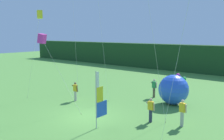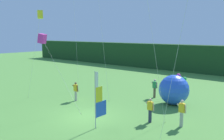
# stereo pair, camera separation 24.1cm
# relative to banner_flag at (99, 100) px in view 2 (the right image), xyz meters

# --- Properties ---
(ground_plane) EXTENTS (120.00, 120.00, 0.00)m
(ground_plane) POSITION_rel_banner_flag_xyz_m (-2.10, 0.86, -1.73)
(ground_plane) COLOR #518E3D
(distant_treeline) EXTENTS (80.00, 2.40, 4.15)m
(distant_treeline) POSITION_rel_banner_flag_xyz_m (-2.10, 25.65, 0.35)
(distant_treeline) COLOR #1E421E
(distant_treeline) RESTS_ON ground
(banner_flag) EXTENTS (0.06, 1.03, 3.60)m
(banner_flag) POSITION_rel_banner_flag_xyz_m (0.00, 0.00, 0.00)
(banner_flag) COLOR #B7B7BC
(banner_flag) RESTS_ON ground
(person_near_banner) EXTENTS (0.55, 0.48, 1.73)m
(person_near_banner) POSITION_rel_banner_flag_xyz_m (3.95, 3.40, -0.80)
(person_near_banner) COLOR #B7B2A3
(person_near_banner) RESTS_ON ground
(person_mid_field) EXTENTS (0.55, 0.48, 1.65)m
(person_mid_field) POSITION_rel_banner_flag_xyz_m (-5.70, 3.17, -0.84)
(person_mid_field) COLOR #B7B2A3
(person_mid_field) RESTS_ON ground
(person_far_left) EXTENTS (0.55, 0.48, 1.62)m
(person_far_left) POSITION_rel_banner_flag_xyz_m (2.03, 2.79, -0.86)
(person_far_left) COLOR #2D334C
(person_far_left) RESTS_ON ground
(person_far_right) EXTENTS (0.55, 0.48, 1.72)m
(person_far_right) POSITION_rel_banner_flag_xyz_m (-0.98, 8.53, -0.81)
(person_far_right) COLOR brown
(person_far_right) RESTS_ON ground
(inflatable_balloon) EXTENTS (2.48, 2.48, 2.56)m
(inflatable_balloon) POSITION_rel_banner_flag_xyz_m (1.36, 7.61, -0.48)
(inflatable_balloon) COLOR blue
(inflatable_balloon) RESTS_ON ground
(kite_yellow_box_0) EXTENTS (3.63, 0.86, 7.61)m
(kite_yellow_box_0) POSITION_rel_banner_flag_xyz_m (-6.58, 0.47, 5.51)
(kite_yellow_box_0) COLOR brown
(kite_yellow_box_0) RESTS_ON ground
(kite_magenta_box_4) EXTENTS (3.37, 1.31, 5.84)m
(kite_magenta_box_4) POSITION_rel_banner_flag_xyz_m (-5.66, -0.04, 3.71)
(kite_magenta_box_4) COLOR brown
(kite_magenta_box_4) RESTS_ON ground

